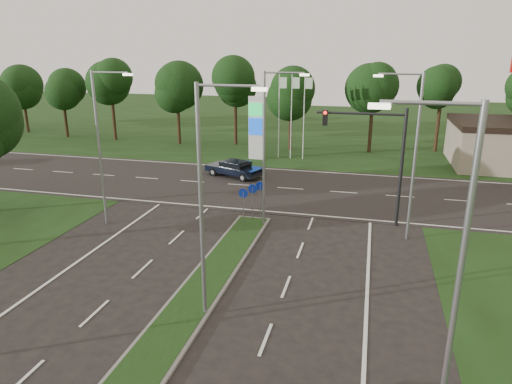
# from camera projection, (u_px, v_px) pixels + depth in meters

# --- Properties ---
(verge_far) EXTENTS (160.00, 50.00, 0.02)m
(verge_far) POSITION_uv_depth(u_px,v_px,m) (323.00, 126.00, 63.64)
(verge_far) COLOR black
(verge_far) RESTS_ON ground
(cross_road) EXTENTS (160.00, 12.00, 0.02)m
(cross_road) POSITION_uv_depth(u_px,v_px,m) (277.00, 188.00, 34.93)
(cross_road) COLOR black
(cross_road) RESTS_ON ground
(median_kerb) EXTENTS (2.00, 26.00, 0.12)m
(median_kerb) POSITION_uv_depth(u_px,v_px,m) (165.00, 340.00, 16.40)
(median_kerb) COLOR slate
(median_kerb) RESTS_ON ground
(streetlight_median_near) EXTENTS (2.53, 0.22, 9.00)m
(streetlight_median_near) POSITION_uv_depth(u_px,v_px,m) (206.00, 193.00, 16.53)
(streetlight_median_near) COLOR gray
(streetlight_median_near) RESTS_ON ground
(streetlight_median_far) EXTENTS (2.53, 0.22, 9.00)m
(streetlight_median_far) POSITION_uv_depth(u_px,v_px,m) (267.00, 142.00, 25.79)
(streetlight_median_far) COLOR gray
(streetlight_median_far) RESTS_ON ground
(streetlight_left_far) EXTENTS (2.53, 0.22, 9.00)m
(streetlight_left_far) POSITION_uv_depth(u_px,v_px,m) (102.00, 141.00, 26.14)
(streetlight_left_far) COLOR gray
(streetlight_left_far) RESTS_ON ground
(streetlight_right_far) EXTENTS (2.53, 0.22, 9.00)m
(streetlight_right_far) POSITION_uv_depth(u_px,v_px,m) (412.00, 149.00, 23.95)
(streetlight_right_far) COLOR gray
(streetlight_right_far) RESTS_ON ground
(streetlight_right_near) EXTENTS (2.53, 0.22, 9.00)m
(streetlight_right_near) POSITION_uv_depth(u_px,v_px,m) (452.00, 264.00, 10.99)
(streetlight_right_near) COLOR gray
(streetlight_right_near) RESTS_ON ground
(traffic_signal) EXTENTS (5.10, 0.42, 7.00)m
(traffic_signal) POSITION_uv_depth(u_px,v_px,m) (379.00, 148.00, 26.31)
(traffic_signal) COLOR black
(traffic_signal) RESTS_ON ground
(median_signs) EXTENTS (1.16, 1.76, 2.38)m
(median_signs) POSITION_uv_depth(u_px,v_px,m) (252.00, 195.00, 27.39)
(median_signs) COLOR gray
(median_signs) RESTS_ON ground
(gas_pylon) EXTENTS (5.80, 1.26, 8.00)m
(gas_pylon) POSITION_uv_depth(u_px,v_px,m) (258.00, 126.00, 43.26)
(gas_pylon) COLOR silver
(gas_pylon) RESTS_ON ground
(treeline_far) EXTENTS (6.00, 6.00, 9.90)m
(treeline_far) POSITION_uv_depth(u_px,v_px,m) (310.00, 83.00, 47.65)
(treeline_far) COLOR black
(treeline_far) RESTS_ON ground
(navy_sedan) EXTENTS (5.20, 3.54, 1.32)m
(navy_sedan) POSITION_uv_depth(u_px,v_px,m) (235.00, 168.00, 37.86)
(navy_sedan) COLOR black
(navy_sedan) RESTS_ON ground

